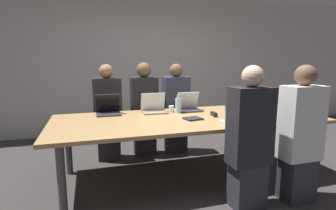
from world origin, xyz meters
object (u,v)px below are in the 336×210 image
Objects in this scene: cup_far_center at (171,109)px; cup_near_right at (258,116)px; laptop_far_left at (108,109)px; person_far_midleft at (144,110)px; stapler at (214,114)px; person_near_midright at (249,141)px; laptop_near_midright at (236,118)px; bottle_far_midleft at (178,105)px; person_far_center at (176,110)px; person_near_right at (300,137)px; laptop_far_center at (188,105)px; laptop_near_right at (279,115)px; laptop_far_midleft at (154,107)px; person_far_left at (108,114)px.

cup_far_center is 1.13m from cup_near_right.
person_far_midleft is (0.57, 0.43, -0.13)m from laptop_far_left.
laptop_far_left is 2.05× the size of stapler.
laptop_near_midright is at bearing -103.70° from person_near_midright.
bottle_far_midleft is 0.18× the size of person_far_center.
person_near_right is (0.73, -1.80, 0.00)m from person_far_center.
person_near_midright is at bearing -72.74° from cup_far_center.
person_near_midright is at bearing -132.10° from cup_near_right.
person_near_right is at bearing -67.84° from person_far_center.
laptop_near_midright reaches higher than stapler.
person_far_midleft is 0.72m from bottle_far_midleft.
laptop_near_right is (0.81, -0.87, -0.01)m from laptop_far_center.
laptop_far_midleft is 0.82m from stapler.
person_far_center is at bearing -79.44° from laptop_near_midright.
laptop_near_right reaches higher than cup_far_center.
stapler is (-0.06, 0.43, -0.04)m from laptop_near_midright.
bottle_far_midleft reaches higher than laptop_near_right.
cup_far_center is (-0.07, 0.09, -0.06)m from bottle_far_midleft.
laptop_far_left is 0.99× the size of laptop_near_right.
person_far_left reaches higher than laptop_far_left.
laptop_far_center is at bearing -22.70° from person_far_left.
person_far_left is 1.00× the size of person_far_center.
stapler is at bearing -78.03° from person_far_center.
person_far_center is (-0.25, 1.36, -0.14)m from laptop_near_midright.
person_near_midright is 0.81m from laptop_near_right.
laptop_far_left is 0.22× the size of person_near_right.
stapler is at bearing -69.43° from laptop_far_center.
laptop_far_center is 3.51× the size of cup_near_right.
person_near_right reaches higher than stapler.
person_far_center is at bearing 44.16° from laptop_far_midleft.
laptop_far_midleft is at bearing -48.06° from person_near_right.
stapler is at bearing -41.83° from bottle_far_midleft.
person_far_left is 15.37× the size of cup_near_right.
person_near_right is at bearing -55.71° from person_far_midleft.
cup_far_center is at bearing -114.96° from person_far_center.
person_far_center is 1.41m from cup_near_right.
bottle_far_midleft is at bearing -25.03° from laptop_far_midleft.
bottle_far_midleft is 0.24m from laptop_far_center.
laptop_near_midright is at bearing -59.95° from cup_far_center.
bottle_far_midleft is 0.50m from stapler.
stapler is (0.67, -0.47, -0.05)m from laptop_far_midleft.
laptop_far_center is (0.53, -0.49, 0.13)m from person_far_midleft.
bottle_far_midleft reaches higher than laptop_near_midright.
person_far_midleft is 5.74× the size of bottle_far_midleft.
laptop_far_midleft is (0.59, -0.44, 0.15)m from person_far_left.
person_far_midleft is 1.01× the size of person_far_center.
laptop_near_right is at bearing -34.14° from laptop_far_midleft.
person_near_midright is 0.69m from cup_near_right.
cup_near_right is at bearing -18.67° from laptop_near_right.
person_far_midleft is 1.18m from stapler.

